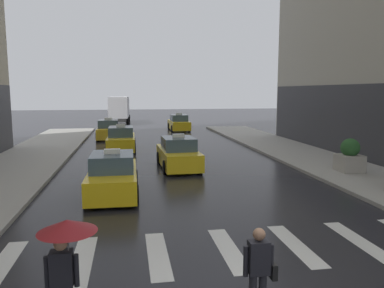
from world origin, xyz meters
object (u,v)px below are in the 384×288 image
at_px(pedestrian_with_umbrella, 65,245).
at_px(taxi_lead, 113,176).
at_px(pedestrian_with_handbag, 259,267).
at_px(planter_mid_block, 350,156).
at_px(taxi_third, 121,140).
at_px(taxi_fifth, 179,123).
at_px(taxi_second, 178,154).
at_px(taxi_fourth, 109,130).
at_px(box_truck, 120,109).

bearing_deg(pedestrian_with_umbrella, taxi_lead, 87.35).
height_order(pedestrian_with_handbag, planter_mid_block, planter_mid_block).
xyz_separation_m(taxi_third, taxi_fifth, (5.63, 12.68, 0.00)).
xyz_separation_m(taxi_second, taxi_fourth, (-4.23, 13.21, 0.00)).
relative_size(taxi_second, taxi_fifth, 1.00).
bearing_deg(taxi_second, box_truck, 97.21).
distance_m(taxi_fourth, taxi_fifth, 9.09).
distance_m(taxi_lead, taxi_fourth, 17.96).
xyz_separation_m(taxi_fourth, pedestrian_with_umbrella, (0.65, -26.55, 0.79)).
relative_size(box_truck, pedestrian_with_umbrella, 3.93).
xyz_separation_m(box_truck, pedestrian_with_handbag, (3.28, -42.06, -0.92)).
height_order(taxi_second, box_truck, box_truck).
relative_size(taxi_fourth, box_truck, 0.60).
relative_size(taxi_fourth, planter_mid_block, 2.84).
bearing_deg(taxi_fourth, pedestrian_with_handbag, -81.69).
bearing_deg(taxi_fifth, box_truck, 123.51).
height_order(taxi_fifth, pedestrian_with_handbag, taxi_fifth).
relative_size(taxi_fifth, pedestrian_with_umbrella, 2.36).
relative_size(taxi_lead, taxi_second, 0.99).
xyz_separation_m(taxi_second, taxi_fifth, (2.57, 19.25, 0.00)).
bearing_deg(taxi_fifth, taxi_third, -113.95).
height_order(taxi_second, taxi_fourth, same).
height_order(taxi_fourth, box_truck, box_truck).
height_order(taxi_fourth, pedestrian_with_handbag, taxi_fourth).
xyz_separation_m(taxi_lead, taxi_fourth, (-1.05, 17.93, 0.00)).
height_order(taxi_fifth, box_truck, box_truck).
xyz_separation_m(taxi_fourth, taxi_fifth, (6.80, 6.04, 0.00)).
bearing_deg(pedestrian_with_handbag, taxi_lead, 108.04).
relative_size(taxi_lead, planter_mid_block, 2.85).
height_order(taxi_lead, pedestrian_with_umbrella, pedestrian_with_umbrella).
relative_size(taxi_lead, taxi_third, 1.00).
bearing_deg(taxi_lead, pedestrian_with_handbag, -71.96).
height_order(taxi_third, box_truck, box_truck).
bearing_deg(taxi_third, taxi_fourth, 99.99).
relative_size(taxi_second, taxi_fourth, 1.01).
distance_m(taxi_lead, pedestrian_with_umbrella, 8.66).
relative_size(taxi_third, taxi_fifth, 1.00).
height_order(taxi_lead, taxi_fifth, same).
bearing_deg(pedestrian_with_handbag, taxi_fifth, 84.93).
height_order(taxi_third, pedestrian_with_handbag, taxi_third).
height_order(taxi_third, taxi_fourth, same).
bearing_deg(taxi_fourth, taxi_third, -80.01).
distance_m(taxi_second, taxi_fifth, 19.42).
distance_m(taxi_third, pedestrian_with_handbag, 20.23).
xyz_separation_m(taxi_second, taxi_third, (-3.06, 6.57, 0.00)).
xyz_separation_m(taxi_second, pedestrian_with_umbrella, (-3.58, -13.34, 0.79)).
bearing_deg(taxi_fifth, planter_mid_block, -76.34).
bearing_deg(taxi_fifth, pedestrian_with_handbag, -95.07).
bearing_deg(pedestrian_with_handbag, taxi_fourth, 98.31).
height_order(taxi_third, pedestrian_with_umbrella, pedestrian_with_umbrella).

